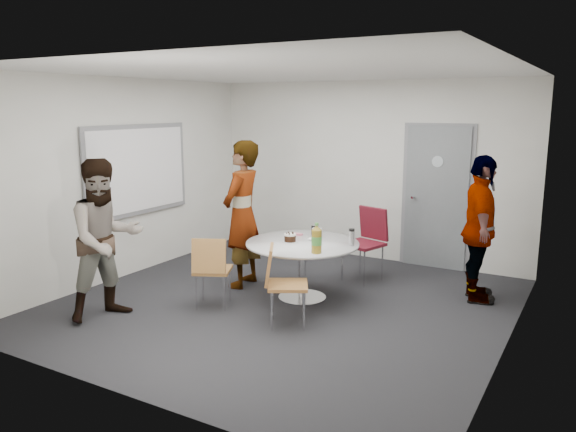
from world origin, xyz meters
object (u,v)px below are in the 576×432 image
Objects in this scene: chair_far at (368,236)px; person_right at (480,229)px; table at (304,250)px; chair_near_right at (280,278)px; chair_near_left at (211,265)px; person_left at (106,240)px; door at (437,198)px; whiteboard at (138,170)px; person_main at (242,214)px.

chair_far is 0.56× the size of person_right.
chair_far is (0.36, 1.15, -0.02)m from table.
chair_near_right is 2.52m from person_right.
person_left is at bearing -162.64° from chair_near_left.
person_left is at bearing -124.38° from door.
person_left is at bearing -57.37° from whiteboard.
whiteboard reaches higher than person_left.
whiteboard is at bearing 86.44° from person_right.
whiteboard is 1.39× the size of table.
person_right is (1.66, 1.86, 0.35)m from chair_near_right.
chair_far is at bearing 122.05° from person_main.
door is at bearing 32.66° from whiteboard.
door is 3.20m from chair_near_right.
chair_near_left is at bearing -28.83° from person_left.
chair_far is at bearing -17.47° from person_left.
person_main is (-1.12, 0.94, 0.42)m from chair_near_right.
person_right is (3.44, 2.60, -0.00)m from person_left.
chair_near_right is (2.75, -0.77, -0.92)m from whiteboard.
table reaches higher than chair_far.
person_main reaches higher than table.
person_right is at bearing -54.55° from door.
door reaches higher than chair_near_right.
chair_far is (2.94, 1.22, -0.85)m from whiteboard.
person_left reaches higher than table.
chair_far is 0.52× the size of person_main.
door is 1.47m from person_right.
whiteboard is 1.71m from person_main.
door is 1.12× the size of whiteboard.
chair_near_right is (0.16, -0.85, -0.09)m from table.
table is (2.58, 0.08, -0.83)m from whiteboard.
chair_far is 1.72m from person_main.
person_left is (-1.78, -0.73, 0.36)m from chair_near_right.
person_main is 1.07× the size of person_left.
chair_far is at bearing -120.31° from door.
whiteboard reaches higher than chair_near_right.
person_left is (-0.66, -1.68, -0.06)m from person_main.
chair_far is 0.56× the size of person_left.
door is 1.20× the size of person_right.
person_main reaches higher than person_left.
table is at bearing 161.39° from chair_near_right.
table reaches higher than chair_near_left.
person_right is at bearing 9.54° from chair_near_left.
table is 1.20m from chair_far.
door is at bearing -103.54° from chair_far.
table is 0.87m from chair_near_right.
person_main is 2.93m from person_right.
table is at bearing 89.43° from chair_far.
door is 2.87m from person_main.
person_right is at bearing 28.97° from table.
person_main is 1.08× the size of person_right.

